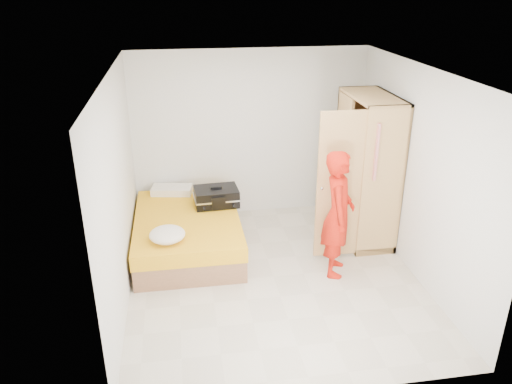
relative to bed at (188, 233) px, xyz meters
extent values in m
plane|color=beige|center=(1.05, -0.90, -0.25)|extent=(4.00, 4.00, 0.00)
plane|color=white|center=(1.05, -0.90, 2.35)|extent=(4.00, 4.00, 0.00)
cube|color=white|center=(1.05, 1.10, 1.05)|extent=(3.60, 0.02, 2.60)
cube|color=white|center=(1.05, -2.90, 1.05)|extent=(3.60, 0.02, 2.60)
cube|color=white|center=(-0.75, -0.90, 1.05)|extent=(0.02, 4.00, 2.60)
cube|color=white|center=(2.85, -0.90, 1.05)|extent=(0.02, 4.00, 2.60)
cube|color=#9E6A48|center=(0.00, 0.00, -0.10)|extent=(1.40, 2.00, 0.30)
cube|color=gold|center=(0.00, 0.00, 0.15)|extent=(1.42, 2.02, 0.20)
cube|color=tan|center=(2.82, 0.00, 0.80)|extent=(0.04, 1.20, 2.10)
cube|color=tan|center=(2.55, -0.58, 0.80)|extent=(0.58, 0.04, 2.10)
cube|color=tan|center=(2.55, 0.58, 0.80)|extent=(0.58, 0.04, 2.10)
cube|color=tan|center=(2.55, 0.00, 1.83)|extent=(0.58, 1.20, 0.04)
cube|color=tan|center=(2.55, 0.00, -0.20)|extent=(0.58, 1.20, 0.10)
cube|color=tan|center=(2.28, 0.30, 0.80)|extent=(0.04, 0.59, 2.00)
cube|color=tan|center=(1.97, -0.56, 0.80)|extent=(0.59, 0.05, 2.00)
cylinder|color=#B2B2B7|center=(2.55, 0.00, 1.67)|extent=(0.02, 1.10, 0.02)
imported|color=red|center=(1.86, -0.89, 0.57)|extent=(0.56, 0.69, 1.65)
cube|color=black|center=(0.44, 0.35, 0.37)|extent=(0.64, 0.48, 0.25)
cube|color=black|center=(0.44, 0.35, 0.51)|extent=(0.16, 0.05, 0.03)
ellipsoid|color=white|center=(-0.26, -0.65, 0.33)|extent=(0.45, 0.45, 0.17)
cube|color=white|center=(-0.20, 0.85, 0.30)|extent=(0.64, 0.40, 0.11)
camera|label=1|loc=(-0.03, -6.25, 3.29)|focal=35.00mm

